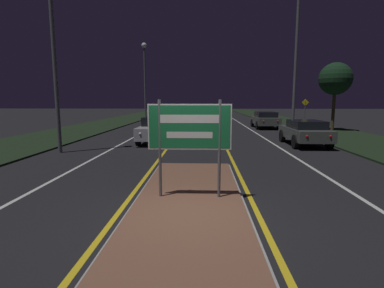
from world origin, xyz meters
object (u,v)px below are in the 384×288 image
streetlight_left_far (145,69)px  car_receding_0 (305,132)px  highway_sign (190,131)px  car_approaching_0 (158,129)px  car_receding_1 (265,119)px  streetlight_right_near (297,34)px  warning_sign (305,110)px  streetlight_left_near (52,26)px

streetlight_left_far → car_receding_0: 21.56m
highway_sign → car_approaching_0: 10.54m
car_receding_1 → car_approaching_0: 11.88m
highway_sign → streetlight_right_near: size_ratio=0.23×
warning_sign → car_receding_1: bearing=-175.5°
streetlight_left_far → car_receding_0: size_ratio=2.10×
car_receding_1 → warning_sign: warning_sign is taller
streetlight_left_far → streetlight_right_near: (12.27, -13.68, 0.72)m
warning_sign → car_approaching_0: bearing=-141.3°
streetlight_right_near → car_approaching_0: 10.50m
highway_sign → warning_sign: size_ratio=0.95×
streetlight_left_near → car_approaching_0: size_ratio=1.96×
car_receding_0 → car_approaching_0: size_ratio=0.88×
highway_sign → streetlight_left_near: (-6.26, 6.42, 3.91)m
streetlight_left_near → streetlight_left_far: bearing=89.7°
streetlight_right_near → highway_sign: bearing=-115.7°
highway_sign → car_receding_0: bearing=58.0°
streetlight_left_far → car_receding_1: streetlight_left_far is taller
car_receding_0 → car_receding_1: 9.93m
streetlight_right_near → car_receding_1: 8.55m
streetlight_left_far → car_approaching_0: 17.38m
car_receding_1 → streetlight_left_near: bearing=-133.2°
streetlight_right_near → car_receding_0: 6.81m
streetlight_left_near → car_receding_1: 18.03m
streetlight_left_near → car_approaching_0: streetlight_left_near is taller
streetlight_left_near → car_receding_0: (11.98, 2.72, -4.86)m
streetlight_left_far → car_receding_0: (11.86, -17.29, -5.03)m
streetlight_left_near → streetlight_right_near: 13.94m
highway_sign → warning_sign: bearing=64.9°
highway_sign → car_receding_0: (5.72, 9.14, -0.95)m
streetlight_left_far → car_approaching_0: size_ratio=1.85×
car_approaching_0 → warning_sign: warning_sign is taller
streetlight_left_far → car_receding_1: bearing=-32.0°
highway_sign → streetlight_left_near: 9.78m
streetlight_left_far → highway_sign: bearing=-76.9°
streetlight_left_near → streetlight_left_far: size_ratio=1.06×
car_receding_1 → streetlight_left_far: bearing=148.0°
car_approaching_0 → streetlight_right_near: bearing=16.6°
car_approaching_0 → warning_sign: 14.59m
streetlight_left_near → car_receding_1: bearing=46.8°
streetlight_right_near → car_approaching_0: bearing=-163.4°
streetlight_right_near → car_receding_1: streetlight_right_near is taller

